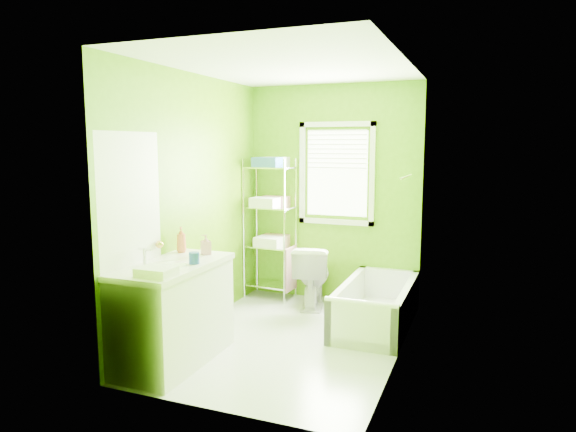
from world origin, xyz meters
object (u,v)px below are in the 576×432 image
at_px(bathtub, 375,312).
at_px(vanity, 173,310).
at_px(wire_shelf_unit, 272,212).
at_px(toilet, 312,275).

bearing_deg(bathtub, vanity, -134.18).
height_order(bathtub, vanity, vanity).
distance_m(vanity, wire_shelf_unit, 2.18).
height_order(vanity, wire_shelf_unit, wire_shelf_unit).
bearing_deg(vanity, wire_shelf_unit, 88.72).
height_order(bathtub, wire_shelf_unit, wire_shelf_unit).
relative_size(bathtub, vanity, 1.26).
xyz_separation_m(toilet, vanity, (-0.62, -1.94, 0.10)).
relative_size(toilet, vanity, 0.63).
xyz_separation_m(vanity, wire_shelf_unit, (0.05, 2.10, 0.60)).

